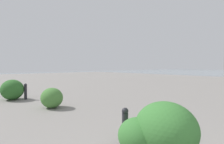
% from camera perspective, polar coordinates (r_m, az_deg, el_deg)
% --- Properties ---
extents(bollard_near, '(0.13, 0.13, 0.70)m').
position_cam_1_polar(bollard_near, '(3.60, 4.16, -16.38)').
color(bollard_near, '#232328').
rests_on(bollard_near, ground).
extents(bollard_mid, '(0.13, 0.13, 0.71)m').
position_cam_1_polar(bollard_mid, '(8.92, -25.70, -5.46)').
color(bollard_mid, '#232328').
rests_on(bollard_mid, ground).
extents(shrub_low, '(0.84, 0.76, 0.71)m').
position_cam_1_polar(shrub_low, '(6.82, -18.53, -7.76)').
color(shrub_low, '#477F38').
rests_on(shrub_low, ground).
extents(shrub_round, '(0.73, 0.66, 0.62)m').
position_cam_1_polar(shrub_round, '(3.26, 8.35, -19.43)').
color(shrub_round, '#387533').
rests_on(shrub_round, ground).
extents(shrub_wide, '(1.05, 0.94, 0.89)m').
position_cam_1_polar(shrub_wide, '(9.10, -29.03, -4.91)').
color(shrub_wide, '#2D6628').
rests_on(shrub_wide, ground).
extents(shrub_tall, '(1.07, 0.96, 0.91)m').
position_cam_1_polar(shrub_tall, '(3.25, 16.61, -16.89)').
color(shrub_tall, '#387533').
rests_on(shrub_tall, ground).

